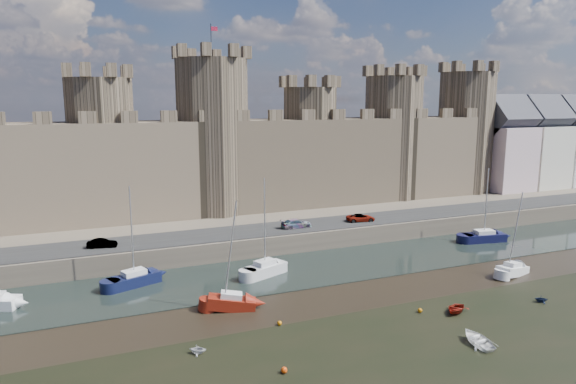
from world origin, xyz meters
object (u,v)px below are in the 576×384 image
(car_1, at_px, (102,243))
(sailboat_2, at_px, (265,268))
(sailboat_3, at_px, (484,236))
(sailboat_1, at_px, (134,278))
(car_3, at_px, (361,218))
(sailboat_4, at_px, (232,302))
(sailboat_5, at_px, (513,269))
(car_2, at_px, (296,224))

(car_1, relative_size, sailboat_2, 0.30)
(sailboat_3, bearing_deg, sailboat_1, -170.67)
(car_3, relative_size, sailboat_4, 0.39)
(sailboat_3, xyz_separation_m, sailboat_5, (-7.03, -12.00, -0.09))
(sailboat_2, relative_size, sailboat_3, 1.08)
(sailboat_2, bearing_deg, sailboat_5, -44.44)
(sailboat_1, relative_size, sailboat_2, 0.97)
(sailboat_4, bearing_deg, sailboat_5, 11.57)
(car_2, distance_m, sailboat_5, 27.10)
(sailboat_3, xyz_separation_m, sailboat_4, (-39.13, -9.19, -0.03))
(sailboat_1, distance_m, sailboat_2, 14.15)
(car_1, distance_m, car_2, 24.73)
(car_2, bearing_deg, sailboat_4, 139.21)
(sailboat_4, bearing_deg, car_2, 67.37)
(sailboat_4, bearing_deg, sailboat_3, 29.78)
(car_3, relative_size, sailboat_3, 0.39)
(car_2, relative_size, car_3, 1.05)
(car_3, bearing_deg, car_2, 98.48)
(sailboat_1, relative_size, sailboat_5, 1.12)
(car_1, xyz_separation_m, sailboat_3, (49.73, -8.04, -2.26))
(sailboat_2, bearing_deg, car_2, 27.89)
(car_2, height_order, sailboat_2, sailboat_2)
(sailboat_5, bearing_deg, car_2, 115.93)
(car_1, bearing_deg, car_3, -78.90)
(sailboat_4, height_order, sailboat_5, sailboat_4)
(car_2, height_order, sailboat_3, sailboat_3)
(car_1, xyz_separation_m, sailboat_1, (2.76, -7.31, -2.22))
(sailboat_2, height_order, sailboat_3, sailboat_2)
(sailboat_1, height_order, sailboat_5, sailboat_1)
(car_1, relative_size, sailboat_4, 0.32)
(sailboat_1, relative_size, sailboat_3, 1.05)
(sailboat_2, relative_size, sailboat_4, 1.06)
(sailboat_3, relative_size, sailboat_5, 1.07)
(sailboat_2, bearing_deg, car_3, 5.50)
(car_3, distance_m, sailboat_5, 21.68)
(sailboat_1, xyz_separation_m, sailboat_3, (46.97, -0.73, -0.04))
(car_1, relative_size, sailboat_3, 0.33)
(sailboat_2, distance_m, sailboat_3, 33.04)
(car_1, height_order, sailboat_2, sailboat_2)
(car_2, relative_size, sailboat_5, 0.44)
(car_1, distance_m, sailboat_4, 20.36)
(sailboat_5, bearing_deg, car_3, 96.18)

